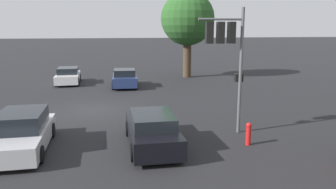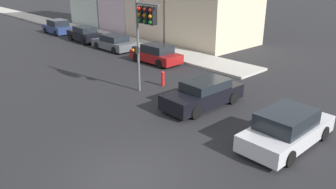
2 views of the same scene
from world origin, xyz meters
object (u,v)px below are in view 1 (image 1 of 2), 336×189
object	(u,v)px
street_tree	(188,19)
crossing_car_1	(152,130)
fire_hydrant	(248,133)
traffic_signal	(226,44)
crossing_car_3	(22,133)
crossing_car_0	(125,78)
crossing_car_2	(68,76)

from	to	relation	value
street_tree	crossing_car_1	bearing A→B (deg)	-18.65
fire_hydrant	traffic_signal	bearing A→B (deg)	-166.21
traffic_signal	crossing_car_1	world-z (taller)	traffic_signal
crossing_car_1	crossing_car_3	distance (m)	4.95
crossing_car_0	fire_hydrant	size ratio (longest dim) A/B	4.36
crossing_car_0	crossing_car_1	xyz separation A→B (m)	(13.81, 0.14, -0.03)
crossing_car_0	crossing_car_3	size ratio (longest dim) A/B	0.88
crossing_car_2	fire_hydrant	size ratio (longest dim) A/B	4.58
traffic_signal	crossing_car_1	distance (m)	4.81
traffic_signal	street_tree	bearing A→B (deg)	-6.17
crossing_car_1	crossing_car_2	size ratio (longest dim) A/B	1.08
crossing_car_3	crossing_car_2	bearing A→B (deg)	179.17
crossing_car_0	crossing_car_3	xyz separation A→B (m)	(13.22, -4.77, 0.00)
street_tree	crossing_car_2	xyz separation A→B (m)	(1.66, -10.83, -4.81)
street_tree	crossing_car_0	distance (m)	8.94
street_tree	fire_hydrant	world-z (taller)	street_tree
crossing_car_2	crossing_car_3	distance (m)	15.83
crossing_car_3	fire_hydrant	bearing A→B (deg)	82.09
crossing_car_3	crossing_car_0	bearing A→B (deg)	159.98
crossing_car_0	street_tree	bearing A→B (deg)	-52.75
crossing_car_3	fire_hydrant	xyz separation A→B (m)	(1.18, 8.71, -0.20)
traffic_signal	crossing_car_1	xyz separation A→B (m)	(1.08, -3.38, -3.25)
street_tree	crossing_car_3	distance (m)	21.21
crossing_car_2	street_tree	bearing A→B (deg)	97.86
traffic_signal	crossing_car_3	bearing A→B (deg)	96.35
crossing_car_3	crossing_car_1	bearing A→B (deg)	83.08
crossing_car_0	fire_hydrant	world-z (taller)	crossing_car_0
street_tree	traffic_signal	bearing A→B (deg)	-9.09
street_tree	traffic_signal	size ratio (longest dim) A/B	1.47
street_tree	crossing_car_1	size ratio (longest dim) A/B	1.77
street_tree	crossing_car_0	world-z (taller)	street_tree
traffic_signal	crossing_car_3	distance (m)	8.91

